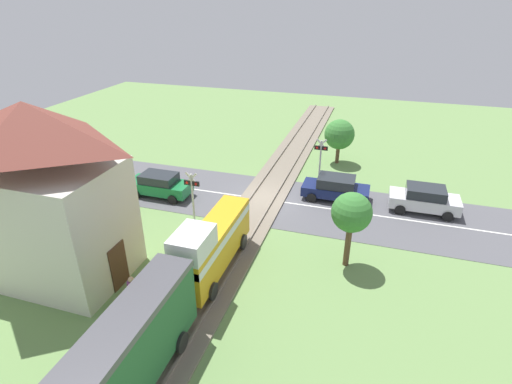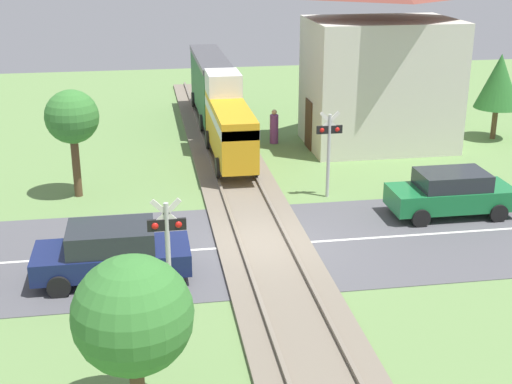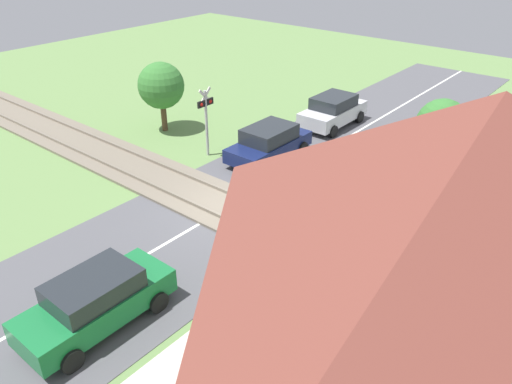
{
  "view_description": "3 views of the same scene",
  "coord_description": "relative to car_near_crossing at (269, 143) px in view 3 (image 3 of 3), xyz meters",
  "views": [
    {
      "loc": [
        -6.29,
        21.52,
        11.72
      ],
      "look_at": [
        0.0,
        1.42,
        1.2
      ],
      "focal_mm": 28.0,
      "sensor_mm": 36.0,
      "label": 1
    },
    {
      "loc": [
        -3.35,
        -19.08,
        8.76
      ],
      "look_at": [
        0.0,
        1.42,
        1.2
      ],
      "focal_mm": 50.0,
      "sensor_mm": 36.0,
      "label": 2
    },
    {
      "loc": [
        11.4,
        10.83,
        9.4
      ],
      "look_at": [
        0.0,
        1.42,
        1.2
      ],
      "focal_mm": 35.0,
      "sensor_mm": 36.0,
      "label": 3
    }
  ],
  "objects": [
    {
      "name": "ground_plane",
      "position": [
        4.35,
        1.44,
        -0.79
      ],
      "size": [
        60.0,
        60.0,
        0.0
      ],
      "primitive_type": "plane",
      "color": "#66894C"
    },
    {
      "name": "road_surface",
      "position": [
        4.35,
        1.44,
        -0.78
      ],
      "size": [
        48.0,
        6.4,
        0.02
      ],
      "color": "#515156",
      "rests_on": "ground_plane"
    },
    {
      "name": "track_bed",
      "position": [
        4.35,
        1.44,
        -0.72
      ],
      "size": [
        2.8,
        48.0,
        0.24
      ],
      "color": "#756B5B",
      "rests_on": "ground_plane"
    },
    {
      "name": "car_near_crossing",
      "position": [
        0.0,
        0.0,
        0.0
      ],
      "size": [
        4.12,
        1.91,
        1.52
      ],
      "color": "#141E4C",
      "rests_on": "ground_plane"
    },
    {
      "name": "car_far_side",
      "position": [
        10.81,
        2.88,
        0.0
      ],
      "size": [
        4.03,
        1.8,
        1.51
      ],
      "color": "#197038",
      "rests_on": "ground_plane"
    },
    {
      "name": "car_behind_queue",
      "position": [
        -5.21,
        -0.0,
        0.02
      ],
      "size": [
        3.97,
        1.9,
        1.56
      ],
      "color": "silver",
      "rests_on": "ground_plane"
    },
    {
      "name": "crossing_signal_west_approach",
      "position": [
        1.42,
        -2.36,
        1.19
      ],
      "size": [
        0.9,
        0.18,
        3.09
      ],
      "color": "#B7B7B7",
      "rests_on": "ground_plane"
    },
    {
      "name": "crossing_signal_east_approach",
      "position": [
        7.29,
        5.24,
        1.19
      ],
      "size": [
        0.9,
        0.18,
        3.09
      ],
      "color": "#B7B7B7",
      "rests_on": "ground_plane"
    },
    {
      "name": "tree_roadside_hedge",
      "position": [
        -1.38,
        6.74,
        2.04
      ],
      "size": [
        1.85,
        1.85,
        3.8
      ],
      "color": "brown",
      "rests_on": "ground_plane"
    },
    {
      "name": "tree_beyond_track",
      "position": [
        0.63,
        -6.13,
        1.48
      ],
      "size": [
        2.23,
        2.23,
        3.4
      ],
      "color": "brown",
      "rests_on": "ground_plane"
    }
  ]
}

